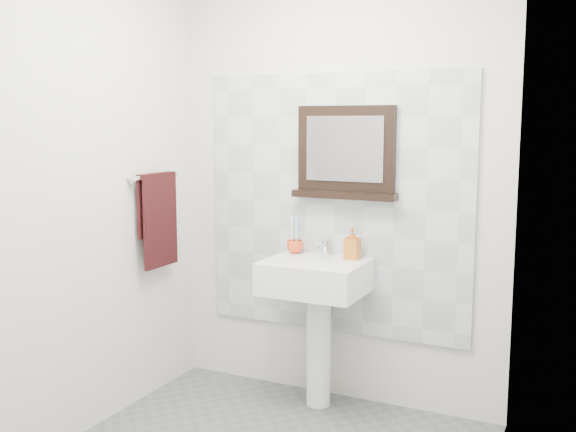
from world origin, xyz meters
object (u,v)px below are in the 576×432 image
(soap_dispenser, at_px, (352,244))
(framed_mirror, at_px, (346,155))
(toothbrush_cup, at_px, (295,247))
(hand_towel, at_px, (158,212))
(pedestal_sink, at_px, (316,292))

(soap_dispenser, distance_m, framed_mirror, 0.50)
(toothbrush_cup, relative_size, hand_towel, 0.18)
(soap_dispenser, distance_m, hand_towel, 1.14)
(soap_dispenser, bearing_deg, pedestal_sink, -141.97)
(pedestal_sink, height_order, framed_mirror, framed_mirror)
(toothbrush_cup, relative_size, framed_mirror, 0.16)
(toothbrush_cup, distance_m, soap_dispenser, 0.37)
(toothbrush_cup, bearing_deg, framed_mirror, 9.05)
(pedestal_sink, xyz_separation_m, soap_dispenser, (0.17, 0.13, 0.27))
(framed_mirror, distance_m, hand_towel, 1.14)
(pedestal_sink, xyz_separation_m, framed_mirror, (0.10, 0.19, 0.76))
(toothbrush_cup, bearing_deg, pedestal_sink, -35.51)
(soap_dispenser, bearing_deg, toothbrush_cup, 178.83)
(toothbrush_cup, xyz_separation_m, framed_mirror, (0.29, 0.05, 0.54))
(framed_mirror, bearing_deg, pedestal_sink, -118.16)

